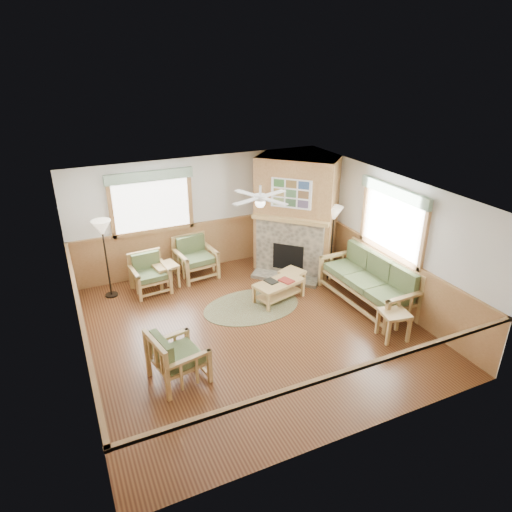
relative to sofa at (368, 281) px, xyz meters
name	(u,v)px	position (x,y,z in m)	size (l,w,h in m)	color
floor	(252,328)	(-2.55, 0.14, -0.52)	(6.00, 6.00, 0.01)	#502C16
ceiling	(252,192)	(-2.55, 0.14, 2.19)	(6.00, 6.00, 0.01)	white
wall_back	(200,214)	(-2.55, 3.14, 0.84)	(6.00, 0.02, 2.70)	silver
wall_front	(350,358)	(-2.55, -2.86, 0.84)	(6.00, 0.02, 2.70)	silver
wall_left	(75,299)	(-5.55, 0.14, 0.84)	(0.02, 6.00, 2.70)	silver
wall_right	(386,238)	(0.45, 0.14, 0.84)	(0.02, 6.00, 2.70)	silver
wainscot	(252,303)	(-2.55, 0.14, 0.04)	(6.00, 6.00, 1.10)	#9A6C3F
fireplace	(296,214)	(-0.50, 2.19, 0.84)	(2.20, 2.20, 2.70)	#9A6C3F
window_back	(148,169)	(-3.65, 3.10, 2.02)	(1.90, 0.16, 1.50)	white
window_right	(398,185)	(0.41, -0.06, 2.02)	(0.16, 1.90, 1.50)	white
ceiling_fan	(260,187)	(-2.25, 0.44, 2.15)	(1.24, 1.24, 0.36)	white
sofa	(368,281)	(0.00, 0.00, 0.00)	(0.91, 2.23, 1.02)	tan
armchair_back_left	(150,274)	(-3.97, 2.40, -0.09)	(0.75, 0.75, 0.84)	tan
armchair_back_right	(196,258)	(-2.84, 2.69, -0.05)	(0.83, 0.83, 0.93)	tan
armchair_left	(178,356)	(-4.23, -0.71, -0.07)	(0.79, 0.79, 0.89)	tan
coffee_table	(279,291)	(-1.59, 0.89, -0.30)	(1.07, 0.53, 0.43)	tan
end_table_chairs	(166,276)	(-3.61, 2.46, -0.24)	(0.49, 0.47, 0.55)	tan
end_table_sofa	(393,325)	(-0.33, -1.23, -0.24)	(0.49, 0.47, 0.54)	tan
footstool	(292,279)	(-1.08, 1.26, -0.31)	(0.46, 0.46, 0.40)	tan
braided_rug	(252,306)	(-2.24, 0.86, -0.51)	(2.05, 2.05, 0.01)	brown
floor_lamp_left	(106,259)	(-4.81, 2.56, 0.36)	(0.40, 0.40, 1.74)	black
floor_lamp_right	(332,242)	(0.00, 1.37, 0.35)	(0.39, 0.39, 1.72)	black
book_red	(286,280)	(-1.44, 0.84, -0.06)	(0.22, 0.30, 0.03)	maroon
book_dark	(271,281)	(-1.74, 0.96, -0.06)	(0.20, 0.27, 0.03)	black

